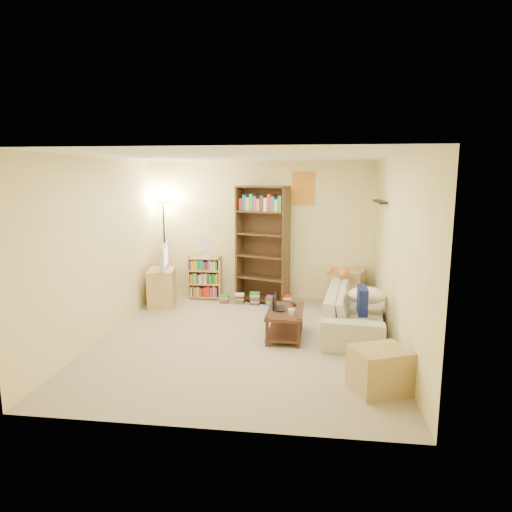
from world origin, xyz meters
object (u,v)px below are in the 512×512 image
laptop (283,309)px  floor_lamp (164,220)px  sofa (355,310)px  television (161,257)px  desk_fan (206,245)px  coffee_table (285,320)px  tv_stand (162,287)px  short_bookshelf (205,278)px  tall_bookshelf (262,242)px  side_table (347,287)px  end_cabinet (380,370)px  mug (291,312)px  tabby_cat (341,272)px

laptop → floor_lamp: floor_lamp is taller
sofa → laptop: 1.10m
television → desk_fan: size_ratio=1.81×
sofa → coffee_table: (-1.00, -0.43, -0.06)m
sofa → tv_stand: (-3.24, 0.88, 0.02)m
short_bookshelf → coffee_table: bearing=-50.3°
laptop → floor_lamp: 3.12m
television → tall_bookshelf: (1.71, 0.44, 0.23)m
sofa → coffee_table: size_ratio=2.43×
desk_fan → side_table: 2.62m
laptop → tall_bookshelf: tall_bookshelf is taller
floor_lamp → sofa: bearing=-23.1°
tall_bookshelf → end_cabinet: size_ratio=3.69×
mug → desk_fan: desk_fan is taller
tall_bookshelf → short_bookshelf: 1.29m
laptop → tall_bookshelf: 1.91m
mug → tall_bookshelf: bearing=107.6°
sofa → laptop: sofa is taller
tv_stand → television: television is taller
coffee_table → tall_bookshelf: bearing=107.8°
tabby_cat → mug: (-0.73, -1.47, -0.25)m
sofa → tall_bookshelf: size_ratio=1.05×
side_table → end_cabinet: size_ratio=1.12×
end_cabinet → coffee_table: bearing=126.6°
mug → side_table: 2.18m
end_cabinet → tv_stand: bearing=140.2°
sofa → laptop: size_ratio=7.17×
coffee_table → short_bookshelf: bearing=131.8°
tall_bookshelf → floor_lamp: 1.86m
short_bookshelf → sofa: bearing=-29.9°
television → floor_lamp: bearing=-0.2°
tabby_cat → tall_bookshelf: size_ratio=0.23×
mug → end_cabinet: mug is taller
mug → laptop: bearing=115.5°
tabby_cat → desk_fan: bearing=166.8°
short_bookshelf → desk_fan: 0.62m
sofa → tall_bookshelf: tall_bookshelf is taller
television → short_bookshelf: 0.97m
tabby_cat → side_table: 0.66m
laptop → short_bookshelf: size_ratio=0.39×
coffee_table → sofa: bearing=24.1°
television → sofa: bearing=-116.7°
tabby_cat → television: 3.07m
sofa → desk_fan: desk_fan is taller
desk_fan → tabby_cat: bearing=-13.2°
laptop → tv_stand: (-2.21, 1.26, -0.08)m
coffee_table → desk_fan: (-1.55, 1.81, 0.76)m
laptop → short_bookshelf: short_bookshelf is taller
laptop → side_table: size_ratio=0.48×
tabby_cat → short_bookshelf: size_ratio=0.63×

